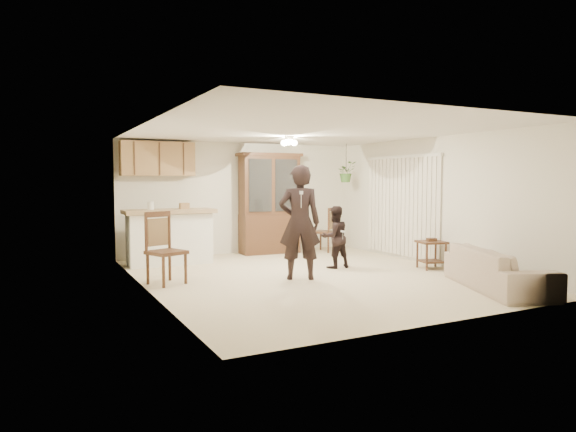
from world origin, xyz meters
name	(u,v)px	position (x,y,z in m)	size (l,w,h in m)	color
floor	(310,276)	(0.00, 0.00, 0.00)	(6.50, 6.50, 0.00)	beige
ceiling	(310,131)	(0.00, 0.00, 2.50)	(5.50, 6.50, 0.02)	silver
wall_back	(240,198)	(0.00, 3.25, 1.25)	(5.50, 0.02, 2.50)	silver
wall_front	(449,216)	(0.00, -3.25, 1.25)	(5.50, 0.02, 2.50)	silver
wall_left	(147,208)	(-2.75, 0.00, 1.25)	(0.02, 6.50, 2.50)	silver
wall_right	(433,201)	(2.75, 0.00, 1.25)	(0.02, 6.50, 2.50)	silver
breakfast_bar	(170,239)	(-1.85, 2.35, 0.50)	(1.60, 0.55, 1.00)	white
bar_top	(169,211)	(-1.85, 2.35, 1.05)	(1.75, 0.70, 0.08)	tan
upper_cabinets	(158,159)	(-1.90, 3.07, 2.10)	(1.50, 0.34, 0.70)	olive
vertical_blinds	(401,207)	(2.71, 0.90, 1.10)	(0.06, 2.30, 2.10)	white
ceiling_fixture	(289,142)	(0.20, 1.20, 2.40)	(0.36, 0.36, 0.20)	#FFEBBF
hanging_plant	(346,172)	(2.30, 2.40, 1.85)	(0.43, 0.37, 0.48)	#345E25
plant_cord	(346,158)	(2.30, 2.40, 2.17)	(0.01, 0.01, 0.65)	black
sofa	(498,265)	(2.03, -2.21, 0.37)	(1.87, 0.73, 0.73)	beige
adult	(300,226)	(-0.28, -0.14, 0.90)	(0.66, 0.43, 1.80)	black
child	(335,232)	(0.83, 0.52, 0.68)	(0.66, 0.51, 1.35)	black
china_hutch	(269,204)	(0.57, 2.90, 1.12)	(1.47, 0.63, 2.26)	#381D14
side_table	(431,254)	(2.40, -0.37, 0.27)	(0.58, 0.58, 0.58)	#381D14
chair_bar	(167,264)	(-2.37, 0.45, 0.33)	(0.67, 0.67, 1.15)	#381D14
chair_hutch_left	(191,248)	(-1.38, 2.53, 0.27)	(0.60, 0.60, 0.97)	#381D14
chair_hutch_right	(324,239)	(1.81, 2.54, 0.29)	(0.63, 0.63, 1.03)	#381D14
controller_adult	(301,193)	(-0.47, -0.55, 1.46)	(0.05, 0.17, 0.05)	white
controller_child	(343,231)	(0.83, 0.25, 0.72)	(0.03, 0.10, 0.03)	white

